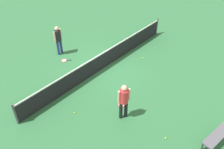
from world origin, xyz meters
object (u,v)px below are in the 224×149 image
at_px(tennis_ball_near_player, 166,138).
at_px(tennis_racket_far_player, 64,60).
at_px(tennis_ball_by_net, 143,58).
at_px(player_far_side, 58,38).
at_px(courtside_bench, 218,135).
at_px(tennis_ball_midcourt, 74,113).
at_px(player_near_side, 124,99).
at_px(tennis_racket_near_player, 122,104).

bearing_deg(tennis_ball_near_player, tennis_racket_far_player, 83.33).
bearing_deg(tennis_ball_near_player, tennis_ball_by_net, 44.84).
height_order(player_far_side, courtside_bench, player_far_side).
bearing_deg(tennis_ball_midcourt, tennis_racket_far_player, 56.29).
bearing_deg(player_far_side, courtside_bench, -90.31).
relative_size(player_near_side, player_far_side, 1.00).
bearing_deg(tennis_ball_near_player, player_far_side, 81.68).
distance_m(tennis_racket_near_player, tennis_racket_far_player, 4.54).
distance_m(player_far_side, tennis_ball_by_net, 4.78).
bearing_deg(tennis_ball_by_net, tennis_ball_near_player, -135.16).
bearing_deg(player_near_side, courtside_bench, -69.25).
xyz_separation_m(player_near_side, player_far_side, (1.33, 5.72, 0.00)).
relative_size(tennis_racket_far_player, courtside_bench, 0.35).
bearing_deg(tennis_ball_near_player, tennis_ball_midcourt, 111.98).
height_order(tennis_racket_near_player, tennis_racket_far_player, same).
height_order(tennis_ball_midcourt, courtside_bench, courtside_bench).
relative_size(tennis_racket_far_player, tennis_ball_by_net, 8.15).
relative_size(tennis_racket_far_player, tennis_ball_midcourt, 8.15).
relative_size(player_near_side, tennis_ball_by_net, 25.76).
xyz_separation_m(tennis_ball_midcourt, courtside_bench, (2.50, -5.03, 0.38)).
distance_m(tennis_ball_near_player, tennis_ball_by_net, 5.39).
bearing_deg(tennis_ball_by_net, tennis_racket_far_player, 134.12).
xyz_separation_m(player_near_side, tennis_ball_midcourt, (-1.22, 1.65, -0.98)).
distance_m(tennis_racket_near_player, courtside_bench, 3.97).
bearing_deg(tennis_ball_by_net, tennis_racket_near_player, -158.30).
relative_size(tennis_racket_near_player, tennis_ball_near_player, 9.19).
relative_size(tennis_racket_far_player, tennis_ball_near_player, 8.15).
distance_m(player_far_side, courtside_bench, 9.12).
bearing_deg(player_far_side, tennis_racket_far_player, -113.16).
bearing_deg(courtside_bench, tennis_ball_by_net, 62.43).
xyz_separation_m(tennis_racket_far_player, tennis_ball_midcourt, (-2.24, -3.36, 0.02)).
height_order(player_far_side, tennis_ball_near_player, player_far_side).
distance_m(player_near_side, courtside_bench, 3.66).
bearing_deg(tennis_racket_near_player, tennis_racket_far_player, 83.52).
relative_size(player_near_side, tennis_racket_far_player, 3.16).
bearing_deg(tennis_racket_near_player, courtside_bench, -78.78).
bearing_deg(player_far_side, tennis_ball_by_net, -54.70).
height_order(player_far_side, tennis_racket_far_player, player_far_side).
height_order(tennis_racket_near_player, tennis_ball_by_net, tennis_ball_by_net).
height_order(player_near_side, tennis_ball_midcourt, player_near_side).
distance_m(tennis_racket_near_player, tennis_ball_near_player, 2.42).
xyz_separation_m(player_near_side, tennis_racket_near_player, (0.51, 0.50, -1.00)).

